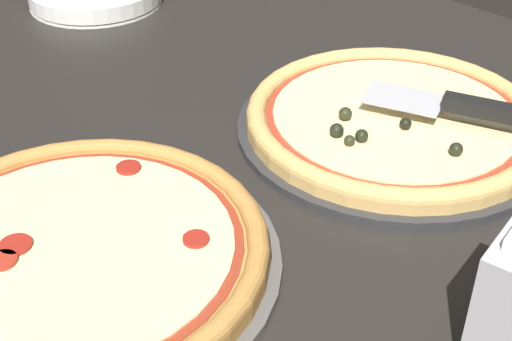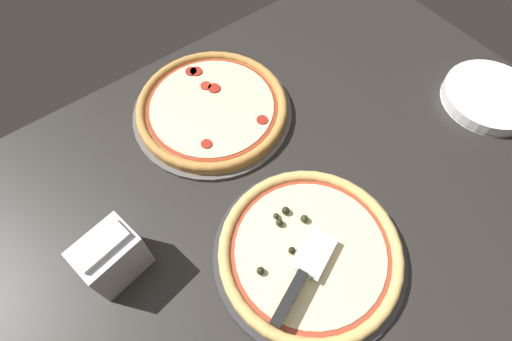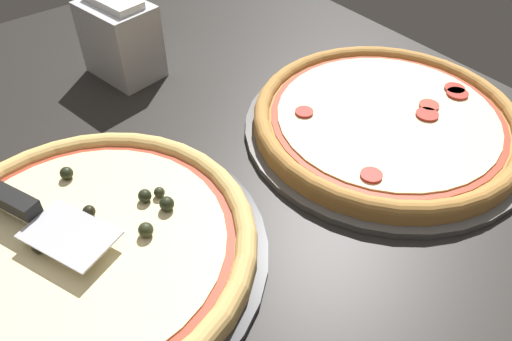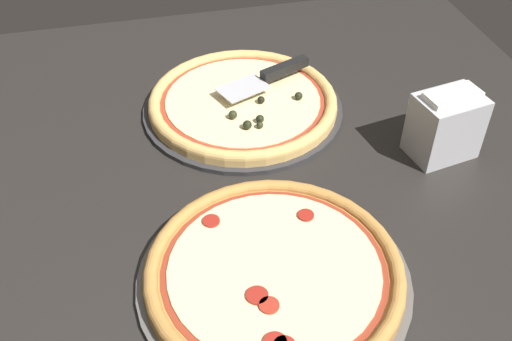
# 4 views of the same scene
# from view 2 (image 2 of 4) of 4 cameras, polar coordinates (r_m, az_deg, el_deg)

# --- Properties ---
(ground_plane) EXTENTS (1.53, 1.19, 0.04)m
(ground_plane) POSITION_cam_2_polar(r_m,az_deg,el_deg) (0.98, 6.68, -3.65)
(ground_plane) COLOR black
(pizza_pan_front) EXTENTS (0.42, 0.42, 0.01)m
(pizza_pan_front) POSITION_cam_2_polar(r_m,az_deg,el_deg) (0.90, 7.62, -11.77)
(pizza_pan_front) COLOR #2D2D30
(pizza_pan_front) RESTS_ON ground_plane
(pizza_front) EXTENTS (0.40, 0.40, 0.04)m
(pizza_front) POSITION_cam_2_polar(r_m,az_deg,el_deg) (0.88, 7.75, -11.38)
(pizza_front) COLOR #DBAD60
(pizza_front) RESTS_ON pizza_pan_front
(pizza_pan_back) EXTENTS (0.43, 0.43, 0.01)m
(pizza_pan_back) POSITION_cam_2_polar(r_m,az_deg,el_deg) (1.09, -6.21, 8.32)
(pizza_pan_back) COLOR #565451
(pizza_pan_back) RESTS_ON ground_plane
(pizza_back) EXTENTS (0.40, 0.40, 0.03)m
(pizza_back) POSITION_cam_2_polar(r_m,az_deg,el_deg) (1.08, -6.30, 8.98)
(pizza_back) COLOR #B77F3D
(pizza_back) RESTS_ON pizza_pan_back
(serving_spatula) EXTENTS (0.22, 0.12, 0.02)m
(serving_spatula) POSITION_cam_2_polar(r_m,az_deg,el_deg) (0.82, 5.67, -16.20)
(serving_spatula) COLOR #B7B7BC
(serving_spatula) RESTS_ON pizza_front
(plate_stack) EXTENTS (0.25, 0.25, 0.04)m
(plate_stack) POSITION_cam_2_polar(r_m,az_deg,el_deg) (1.27, 30.34, 9.07)
(plate_stack) COLOR white
(plate_stack) RESTS_ON ground_plane
(napkin_holder) EXTENTS (0.14, 0.11, 0.14)m
(napkin_holder) POSITION_cam_2_polar(r_m,az_deg,el_deg) (0.88, -19.92, -11.51)
(napkin_holder) COLOR #B2B2B7
(napkin_holder) RESTS_ON ground_plane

